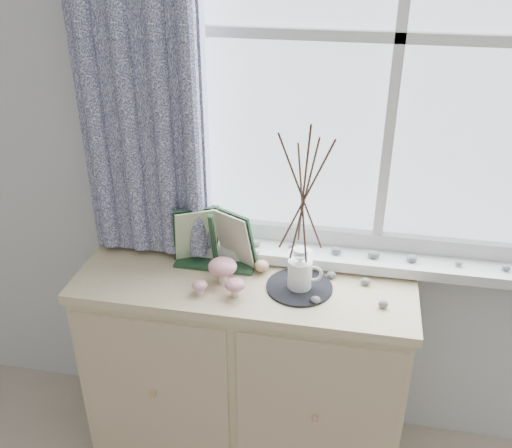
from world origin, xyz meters
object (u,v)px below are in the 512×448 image
toadstool_cluster (223,273)px  sideboard (246,369)px  botanical_book (212,241)px  twig_pitcher (303,193)px

toadstool_cluster → sideboard: bearing=44.2°
toadstool_cluster → botanical_book: bearing=121.3°
toadstool_cluster → twig_pitcher: bearing=9.2°
sideboard → toadstool_cluster: bearing=-135.8°
toadstool_cluster → twig_pitcher: size_ratio=0.29×
sideboard → twig_pitcher: 0.81m
botanical_book → twig_pitcher: size_ratio=0.54×
sideboard → botanical_book: botanical_book is taller
botanical_book → toadstool_cluster: size_ratio=1.87×
twig_pitcher → sideboard: bearing=166.1°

